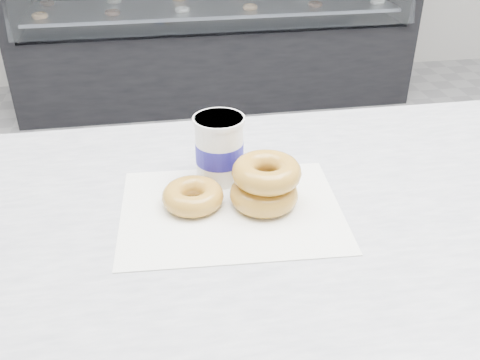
# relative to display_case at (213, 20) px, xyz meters

# --- Properties ---
(ground) EXTENTS (5.00, 5.00, 0.00)m
(ground) POSITION_rel_display_case_xyz_m (0.00, -2.12, -0.49)
(ground) COLOR gray
(ground) RESTS_ON ground
(display_case) EXTENTS (2.40, 0.74, 1.25)m
(display_case) POSITION_rel_display_case_xyz_m (0.00, 0.00, 0.00)
(display_case) COLOR black
(display_case) RESTS_ON ground
(wax_paper) EXTENTS (0.36, 0.28, 0.00)m
(wax_paper) POSITION_rel_display_case_xyz_m (-0.30, -2.68, 0.41)
(wax_paper) COLOR white
(wax_paper) RESTS_ON counter
(donut_single) EXTENTS (0.12, 0.12, 0.03)m
(donut_single) POSITION_rel_display_case_xyz_m (-0.36, -2.66, 0.43)
(donut_single) COLOR #C48936
(donut_single) RESTS_ON wax_paper
(donut_stack) EXTENTS (0.12, 0.12, 0.07)m
(donut_stack) POSITION_rel_display_case_xyz_m (-0.24, -2.67, 0.45)
(donut_stack) COLOR #C48936
(donut_stack) RESTS_ON wax_paper
(coffee_cup) EXTENTS (0.10, 0.10, 0.11)m
(coffee_cup) POSITION_rel_display_case_xyz_m (-0.30, -2.58, 0.47)
(coffee_cup) COLOR white
(coffee_cup) RESTS_ON counter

